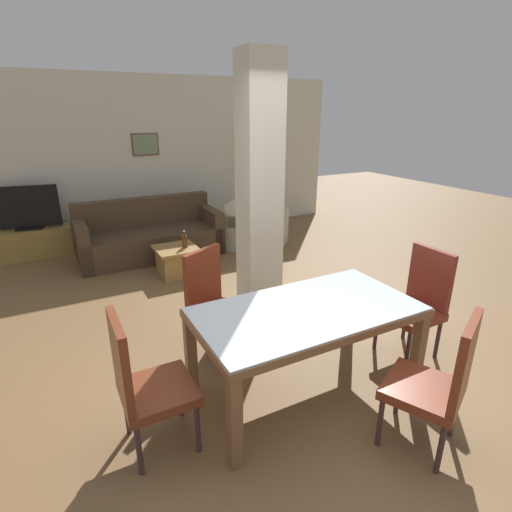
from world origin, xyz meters
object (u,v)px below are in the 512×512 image
(sofa, at_px, (150,237))
(coffee_table, at_px, (177,260))
(tv_screen, at_px, (26,208))
(floor_lamp, at_px, (254,152))
(armchair, at_px, (256,230))
(tv_stand, at_px, (33,243))
(dining_chair_head_right, at_px, (418,300))
(bottle, at_px, (185,241))
(dining_chair_far_left, at_px, (214,301))
(dining_chair_near_right, at_px, (439,381))
(dining_table, at_px, (306,325))
(dining_chair_head_left, at_px, (144,381))

(sofa, xyz_separation_m, coffee_table, (0.13, -0.93, -0.09))
(tv_screen, xyz_separation_m, floor_lamp, (3.76, -0.12, 0.65))
(tv_screen, height_order, floor_lamp, floor_lamp)
(tv_screen, bearing_deg, floor_lamp, -173.08)
(armchair, height_order, tv_stand, armchair)
(tv_stand, bearing_deg, dining_chair_head_right, -55.46)
(dining_chair_head_right, bearing_deg, bottle, 24.19)
(dining_chair_head_right, relative_size, tv_stand, 0.92)
(dining_chair_far_left, relative_size, coffee_table, 1.79)
(bottle, bearing_deg, dining_chair_near_right, -82.92)
(sofa, bearing_deg, dining_table, 94.36)
(tv_screen, bearing_deg, bottle, 146.00)
(dining_chair_near_right, distance_m, armchair, 4.40)
(dining_table, bearing_deg, sofa, 94.36)
(dining_chair_far_left, height_order, coffee_table, dining_chair_far_left)
(dining_chair_head_left, xyz_separation_m, tv_stand, (-0.66, 4.54, -0.30))
(dining_chair_head_right, bearing_deg, tv_stand, 34.54)
(dining_chair_far_left, xyz_separation_m, bottle, (0.38, 1.98, -0.06))
(dining_chair_head_right, xyz_separation_m, floor_lamp, (0.63, 4.42, 0.89))
(dining_table, relative_size, bottle, 7.20)
(dining_chair_head_left, height_order, floor_lamp, floor_lamp)
(armchair, relative_size, floor_lamp, 0.70)
(bottle, relative_size, tv_screen, 0.26)
(dining_chair_near_right, distance_m, sofa, 4.71)
(tv_screen, bearing_deg, sofa, 163.58)
(dining_chair_near_right, bearing_deg, dining_chair_head_right, 21.49)
(armchair, bearing_deg, tv_stand, -65.10)
(dining_chair_head_left, xyz_separation_m, armchair, (2.61, 3.41, -0.26))
(dining_table, relative_size, coffee_table, 3.04)
(dining_table, distance_m, tv_screen, 4.93)
(armchair, xyz_separation_m, tv_stand, (-3.27, 1.13, -0.05))
(dining_chair_head_right, relative_size, floor_lamp, 0.59)
(sofa, xyz_separation_m, bottle, (0.25, -0.97, 0.18))
(dining_table, relative_size, armchair, 1.43)
(sofa, height_order, bottle, sofa)
(coffee_table, xyz_separation_m, bottle, (0.12, -0.04, 0.28))
(bottle, relative_size, floor_lamp, 0.14)
(floor_lamp, bearing_deg, dining_chair_head_left, -125.07)
(dining_chair_near_right, relative_size, floor_lamp, 0.59)
(bottle, distance_m, tv_stand, 2.55)
(dining_table, relative_size, sofa, 0.81)
(dining_chair_head_left, distance_m, dining_chair_head_right, 2.47)
(dining_chair_far_left, xyz_separation_m, coffee_table, (0.27, 2.01, -0.33))
(dining_table, xyz_separation_m, dining_chair_near_right, (0.42, -0.87, -0.07))
(dining_table, relative_size, dining_chair_far_left, 1.70)
(dining_chair_head_right, distance_m, bottle, 3.09)
(sofa, distance_m, tv_stand, 1.78)
(tv_stand, height_order, tv_screen, tv_screen)
(coffee_table, bearing_deg, dining_chair_head_left, -110.84)
(dining_chair_near_right, bearing_deg, tv_stand, 87.52)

